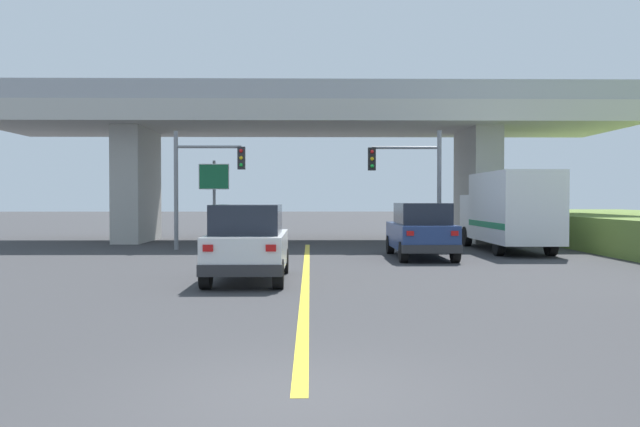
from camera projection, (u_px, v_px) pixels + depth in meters
ground at (308, 241)px, 34.11m from camera, size 160.00×160.00×0.00m
overpass_bridge at (308, 134)px, 33.99m from camera, size 31.70×8.20×7.59m
lane_divider_stripe at (306, 273)px, 19.32m from camera, size 0.20×24.21×0.01m
suv_lead at (248, 243)px, 17.53m from camera, size 2.00×4.53×2.02m
suv_crossing at (421, 230)px, 24.30m from camera, size 2.03×4.84×2.02m
box_truck at (509, 210)px, 27.33m from camera, size 2.33×7.53×3.24m
traffic_signal_nearside at (414, 175)px, 28.08m from camera, size 3.11×0.36×5.06m
traffic_signal_farside at (201, 175)px, 28.29m from camera, size 3.03×0.36×5.05m
highway_sign at (214, 184)px, 32.39m from camera, size 1.48×0.17×4.04m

